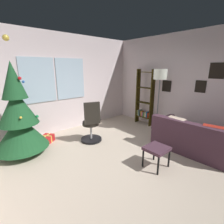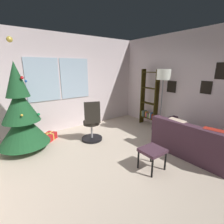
# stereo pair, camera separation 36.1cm
# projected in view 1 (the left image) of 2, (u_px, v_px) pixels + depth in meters

# --- Properties ---
(ground_plane) EXTENTS (4.77, 5.02, 0.10)m
(ground_plane) POSITION_uv_depth(u_px,v_px,m) (125.00, 162.00, 3.53)
(ground_plane) COLOR beige
(wall_back_with_windows) EXTENTS (4.77, 0.12, 2.89)m
(wall_back_with_windows) POSITION_uv_depth(u_px,v_px,m) (66.00, 83.00, 4.97)
(wall_back_with_windows) COLOR silver
(wall_back_with_windows) RESTS_ON ground_plane
(wall_right_with_frames) EXTENTS (0.12, 5.02, 2.89)m
(wall_right_with_frames) POSITION_uv_depth(u_px,v_px,m) (185.00, 85.00, 4.68)
(wall_right_with_frames) COLOR silver
(wall_right_with_frames) RESTS_ON ground_plane
(couch) EXTENTS (1.56, 1.75, 0.81)m
(couch) POSITION_uv_depth(u_px,v_px,m) (198.00, 138.00, 3.89)
(couch) COLOR #462B39
(couch) RESTS_ON ground_plane
(footstool) EXTENTS (0.44, 0.41, 0.43)m
(footstool) POSITION_uv_depth(u_px,v_px,m) (157.00, 150.00, 3.18)
(footstool) COLOR #462B39
(footstool) RESTS_ON ground_plane
(holiday_tree) EXTENTS (1.13, 1.13, 2.54)m
(holiday_tree) POSITION_uv_depth(u_px,v_px,m) (19.00, 119.00, 3.55)
(holiday_tree) COLOR #4C331E
(holiday_tree) RESTS_ON ground_plane
(gift_box_red) EXTENTS (0.44, 0.42, 0.19)m
(gift_box_red) POSITION_uv_depth(u_px,v_px,m) (47.00, 139.00, 4.32)
(gift_box_red) COLOR red
(gift_box_red) RESTS_ON ground_plane
(gift_box_green) EXTENTS (0.42, 0.42, 0.15)m
(gift_box_green) POSITION_uv_depth(u_px,v_px,m) (40.00, 142.00, 4.19)
(gift_box_green) COLOR #1E722D
(gift_box_green) RESTS_ON ground_plane
(office_chair) EXTENTS (0.56, 0.58, 1.10)m
(office_chair) POSITION_uv_depth(u_px,v_px,m) (91.00, 126.00, 4.27)
(office_chair) COLOR black
(office_chair) RESTS_ON ground_plane
(bookshelf) EXTENTS (0.18, 0.64, 1.88)m
(bookshelf) POSITION_uv_depth(u_px,v_px,m) (144.00, 101.00, 5.57)
(bookshelf) COLOR #312709
(bookshelf) RESTS_ON ground_plane
(floor_lamp) EXTENTS (0.37, 0.37, 1.88)m
(floor_lamp) POSITION_uv_depth(u_px,v_px,m) (160.00, 79.00, 4.54)
(floor_lamp) COLOR slate
(floor_lamp) RESTS_ON ground_plane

